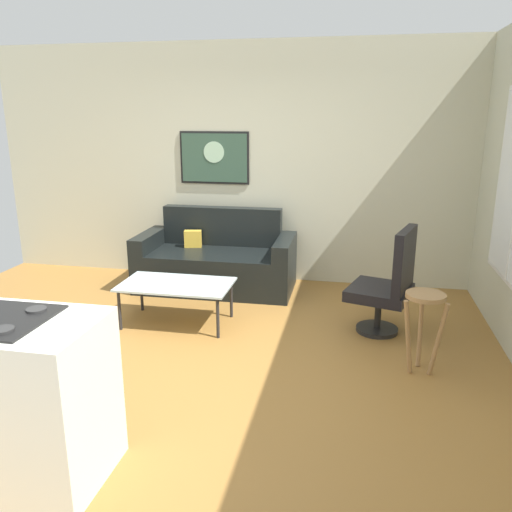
{
  "coord_description": "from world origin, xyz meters",
  "views": [
    {
      "loc": [
        1.28,
        -3.67,
        1.99
      ],
      "look_at": [
        0.37,
        0.9,
        0.7
      ],
      "focal_mm": 36.17,
      "sensor_mm": 36.0,
      "label": 1
    }
  ],
  "objects_px": {
    "armchair": "(389,284)",
    "bar_stool": "(424,313)",
    "wall_painting": "(214,158)",
    "coffee_table": "(176,286)",
    "couch": "(217,263)"
  },
  "relations": [
    {
      "from": "armchair",
      "to": "bar_stool",
      "type": "height_order",
      "value": "armchair"
    },
    {
      "from": "coffee_table",
      "to": "armchair",
      "type": "relative_size",
      "value": 1.06
    },
    {
      "from": "couch",
      "to": "wall_painting",
      "type": "bearing_deg",
      "value": 105.73
    },
    {
      "from": "couch",
      "to": "bar_stool",
      "type": "distance_m",
      "value": 2.72
    },
    {
      "from": "coffee_table",
      "to": "armchair",
      "type": "distance_m",
      "value": 2.01
    },
    {
      "from": "coffee_table",
      "to": "armchair",
      "type": "height_order",
      "value": "armchair"
    },
    {
      "from": "coffee_table",
      "to": "bar_stool",
      "type": "xyz_separation_m",
      "value": [
        2.23,
        -0.56,
        0.12
      ]
    },
    {
      "from": "armchair",
      "to": "bar_stool",
      "type": "distance_m",
      "value": 0.75
    },
    {
      "from": "armchair",
      "to": "bar_stool",
      "type": "bearing_deg",
      "value": -72.19
    },
    {
      "from": "coffee_table",
      "to": "armchair",
      "type": "xyz_separation_m",
      "value": [
        2.0,
        0.15,
        0.11
      ]
    },
    {
      "from": "armchair",
      "to": "bar_stool",
      "type": "relative_size",
      "value": 1.54
    },
    {
      "from": "bar_stool",
      "to": "armchair",
      "type": "bearing_deg",
      "value": 107.81
    },
    {
      "from": "armchair",
      "to": "wall_painting",
      "type": "distance_m",
      "value": 2.67
    },
    {
      "from": "armchair",
      "to": "bar_stool",
      "type": "xyz_separation_m",
      "value": [
        0.23,
        -0.71,
        0.01
      ]
    },
    {
      "from": "bar_stool",
      "to": "wall_painting",
      "type": "height_order",
      "value": "wall_painting"
    }
  ]
}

